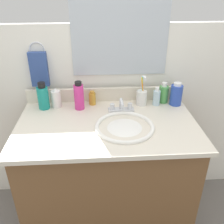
{
  "coord_description": "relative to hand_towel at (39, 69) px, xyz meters",
  "views": [
    {
      "loc": [
        -0.05,
        -1.21,
        1.53
      ],
      "look_at": [
        0.03,
        0.0,
        0.88
      ],
      "focal_mm": 39.56,
      "sensor_mm": 36.0,
      "label": 1
    }
  ],
  "objects": [
    {
      "name": "bottle_mouthwash_teal",
      "position": [
        0.03,
        -0.11,
        -0.14
      ],
      "size": [
        0.07,
        0.07,
        0.17
      ],
      "color": "teal",
      "rests_on": "countertop"
    },
    {
      "name": "mirror_panel",
      "position": [
        0.51,
        0.02,
        0.23
      ],
      "size": [
        0.6,
        0.01,
        0.56
      ],
      "primitive_type": "cube",
      "color": "#B2BCC6"
    },
    {
      "name": "countertop",
      "position": [
        0.41,
        -0.32,
        -0.23
      ],
      "size": [
        1.03,
        0.62,
        0.03
      ],
      "primitive_type": "cube",
      "color": "beige",
      "rests_on": "vanity_cabinet"
    },
    {
      "name": "bottle_soap_pink",
      "position": [
        0.25,
        -0.13,
        -0.14
      ],
      "size": [
        0.06,
        0.06,
        0.18
      ],
      "color": "#D8338C",
      "rests_on": "countertop"
    },
    {
      "name": "faucet",
      "position": [
        0.51,
        -0.18,
        -0.19
      ],
      "size": [
        0.16,
        0.1,
        0.08
      ],
      "color": "silver",
      "rests_on": "countertop"
    },
    {
      "name": "hand_towel",
      "position": [
        0.0,
        0.0,
        0.0
      ],
      "size": [
        0.11,
        0.04,
        0.22
      ],
      "primitive_type": "cube",
      "color": "#334C8C"
    },
    {
      "name": "vanity_cabinet",
      "position": [
        0.41,
        -0.32,
        -0.64
      ],
      "size": [
        0.99,
        0.57,
        0.78
      ],
      "primitive_type": "cube",
      "color": "brown",
      "rests_on": "ground_plane"
    },
    {
      "name": "sink_basin",
      "position": [
        0.51,
        -0.37,
        -0.25
      ],
      "size": [
        0.33,
        0.33,
        0.11
      ],
      "color": "white",
      "rests_on": "countertop"
    },
    {
      "name": "towel_ring",
      "position": [
        0.0,
        0.02,
        0.12
      ],
      "size": [
        0.1,
        0.01,
        0.1
      ],
      "primitive_type": "torus",
      "rotation": [
        1.57,
        0.0,
        0.0
      ],
      "color": "silver"
    },
    {
      "name": "backsplash",
      "position": [
        0.41,
        -0.02,
        -0.18
      ],
      "size": [
        1.03,
        0.02,
        0.09
      ],
      "primitive_type": "cube",
      "color": "beige",
      "rests_on": "countertop"
    },
    {
      "name": "back_wall",
      "position": [
        0.41,
        0.04,
        -0.38
      ],
      "size": [
        2.13,
        0.04,
        1.3
      ],
      "primitive_type": "cube",
      "color": "white",
      "rests_on": "ground_plane"
    },
    {
      "name": "ground_plane",
      "position": [
        0.41,
        -0.32,
        -1.03
      ],
      "size": [
        6.0,
        6.0,
        0.0
      ],
      "primitive_type": "plane",
      "color": "#66605B"
    },
    {
      "name": "bottle_lotion_white",
      "position": [
        0.1,
        -0.1,
        -0.16
      ],
      "size": [
        0.06,
        0.06,
        0.13
      ],
      "color": "white",
      "rests_on": "countertop"
    },
    {
      "name": "bottle_shampoo_blue",
      "position": [
        0.87,
        -0.11,
        -0.15
      ],
      "size": [
        0.08,
        0.08,
        0.15
      ],
      "color": "#2D4CB2",
      "rests_on": "countertop"
    },
    {
      "name": "bottle_oil_amber",
      "position": [
        0.33,
        -0.07,
        -0.18
      ],
      "size": [
        0.04,
        0.04,
        0.09
      ],
      "color": "gold",
      "rests_on": "countertop"
    },
    {
      "name": "cup_white_ceramic",
      "position": [
        0.65,
        -0.1,
        -0.17
      ],
      "size": [
        0.07,
        0.08,
        0.19
      ],
      "color": "white",
      "rests_on": "countertop"
    },
    {
      "name": "bottle_toner_green",
      "position": [
        0.8,
        -0.07,
        -0.16
      ],
      "size": [
        0.06,
        0.06,
        0.14
      ],
      "color": "#4C9E4C",
      "rests_on": "countertop"
    },
    {
      "name": "bottle_gel_clear",
      "position": [
        0.74,
        -0.11,
        -0.17
      ],
      "size": [
        0.05,
        0.05,
        0.12
      ],
      "color": "silver",
      "rests_on": "countertop"
    }
  ]
}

